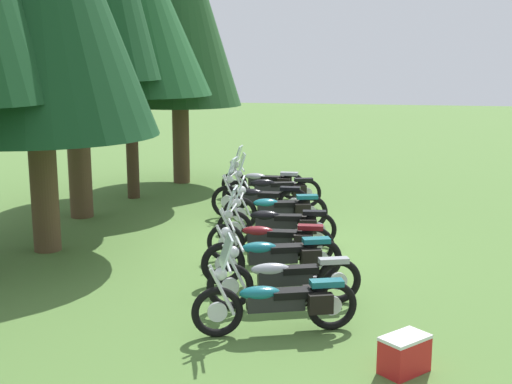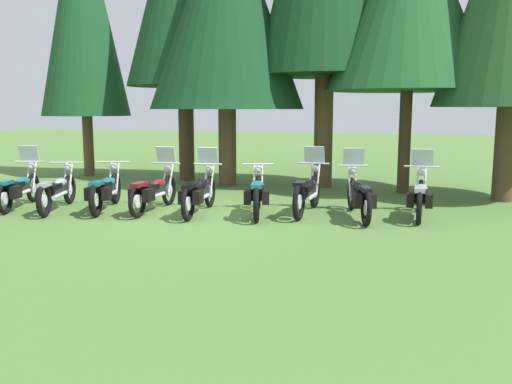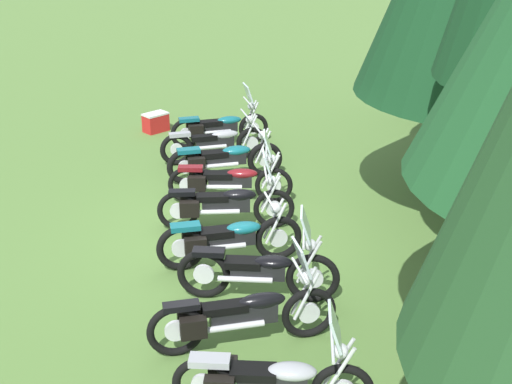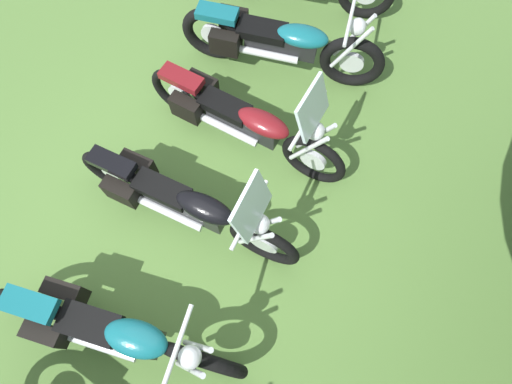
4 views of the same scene
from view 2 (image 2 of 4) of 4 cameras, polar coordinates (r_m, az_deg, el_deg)
The scene contains 12 objects.
ground_plane at distance 11.62m, azimuth -5.09°, elevation -2.17°, with size 80.00×80.00×0.00m, color #547A38.
motorcycle_0 at distance 13.15m, azimuth -23.55°, elevation 0.39°, with size 0.99×2.12×1.35m.
motorcycle_1 at distance 12.58m, azimuth -20.01°, elevation 0.13°, with size 1.03×2.20×1.00m.
motorcycle_2 at distance 12.21m, azimuth -15.46°, elevation 0.20°, with size 1.07×2.22×1.01m.
motorcycle_3 at distance 11.85m, azimuth -10.66°, elevation 0.17°, with size 0.68×2.27×1.35m.
motorcycle_4 at distance 11.44m, azimuth -5.95°, elevation 0.02°, with size 0.74×2.29×1.36m.
motorcycle_5 at distance 11.18m, azimuth 0.15°, elevation -0.19°, with size 0.95×2.16×1.02m.
motorcycle_6 at distance 11.47m, azimuth 5.45°, elevation 0.09°, with size 0.68×2.26×1.38m.
motorcycle_7 at distance 11.13m, azimuth 10.71°, elevation -0.29°, with size 0.97×2.31×1.37m.
motorcycle_8 at distance 11.46m, azimuth 16.81°, elevation -0.36°, with size 0.73×2.19×1.35m.
pine_tree_0 at distance 19.02m, azimuth -17.76°, elevation 18.42°, with size 2.81×2.81×9.14m.
pine_tree_2 at distance 15.88m, azimuth -3.13°, elevation 19.22°, with size 4.32×4.32×8.05m.
Camera 2 is at (4.65, -10.42, 2.17)m, focal length 38.25 mm.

